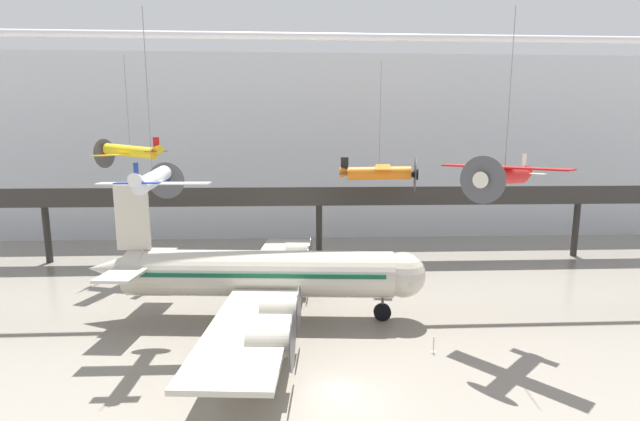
{
  "coord_description": "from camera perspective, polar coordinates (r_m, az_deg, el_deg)",
  "views": [
    {
      "loc": [
        -2.17,
        -20.51,
        13.19
      ],
      "look_at": [
        -0.63,
        11.84,
        8.09
      ],
      "focal_mm": 24.0,
      "sensor_mm": 36.0,
      "label": 1
    }
  ],
  "objects": [
    {
      "name": "suspended_plane_orange_highwing",
      "position": [
        43.6,
        7.85,
        5.03
      ],
      "size": [
        8.02,
        9.71,
        12.74
      ],
      "rotation": [
        0.0,
        0.0,
        6.09
      ],
      "color": "orange"
    },
    {
      "name": "suspended_plane_yellow_lowwing",
      "position": [
        45.09,
        -23.97,
        7.2
      ],
      "size": [
        6.75,
        7.99,
        10.48
      ],
      "rotation": [
        0.0,
        0.0,
        2.84
      ],
      "color": "yellow"
    },
    {
      "name": "mezzanine_walkway",
      "position": [
        47.3,
        -0.07,
        1.38
      ],
      "size": [
        110.0,
        3.2,
        8.58
      ],
      "color": "#2D2B28",
      "rests_on": "ground"
    },
    {
      "name": "hangar_back_wall",
      "position": [
        60.38,
        -0.67,
        8.3
      ],
      "size": [
        140.0,
        3.0,
        25.03
      ],
      "color": "silver",
      "rests_on": "ground"
    },
    {
      "name": "suspended_plane_red_highwing",
      "position": [
        29.2,
        23.38,
        4.45
      ],
      "size": [
        6.57,
        6.8,
        11.52
      ],
      "rotation": [
        0.0,
        0.0,
        3.84
      ],
      "color": "red"
    },
    {
      "name": "stanchion_barrier",
      "position": [
        29.45,
        14.88,
        -17.28
      ],
      "size": [
        0.36,
        0.36,
        1.08
      ],
      "color": "#B2B5BA",
      "rests_on": "ground"
    },
    {
      "name": "suspended_plane_white_twin",
      "position": [
        28.75,
        -21.4,
        3.86
      ],
      "size": [
        6.98,
        5.72,
        11.78
      ],
      "rotation": [
        0.0,
        0.0,
        1.56
      ],
      "color": "silver"
    },
    {
      "name": "ground_plane",
      "position": [
        24.48,
        3.05,
        -23.68
      ],
      "size": [
        260.0,
        260.0,
        0.0
      ],
      "primitive_type": "plane",
      "color": "gray"
    },
    {
      "name": "ceiling_truss_beam",
      "position": [
        37.34,
        0.73,
        22.18
      ],
      "size": [
        120.0,
        0.6,
        0.6
      ],
      "color": "silver"
    },
    {
      "name": "airliner_silver_main",
      "position": [
        32.6,
        -8.22,
        -8.36
      ],
      "size": [
        25.37,
        28.95,
        10.15
      ],
      "rotation": [
        0.0,
        0.0,
        -0.08
      ],
      "color": "beige",
      "rests_on": "ground"
    }
  ]
}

